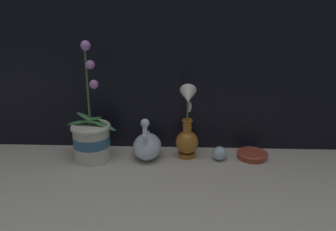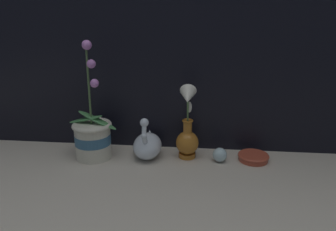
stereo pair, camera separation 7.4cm
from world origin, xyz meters
The scene contains 7 objects.
ground_plane centered at (0.00, 0.00, 0.00)m, with size 2.80×2.80×0.00m, color #BCB2A3.
window_backdrop centered at (0.00, 0.25, 0.60)m, with size 2.80×0.03×1.20m.
orchid_potted_plant centered at (-0.33, 0.10, 0.09)m, with size 0.21×0.16×0.47m.
swan_figurine centered at (-0.11, 0.12, 0.06)m, with size 0.12×0.18×0.19m.
blue_vase centered at (0.05, 0.13, 0.11)m, with size 0.09×0.14×0.31m.
glass_sphere centered at (0.18, 0.11, 0.03)m, with size 0.06×0.06×0.06m.
amber_dish centered at (0.32, 0.14, 0.02)m, with size 0.12×0.12×0.03m.
Camera 2 is at (0.09, -1.09, 0.59)m, focal length 35.00 mm.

